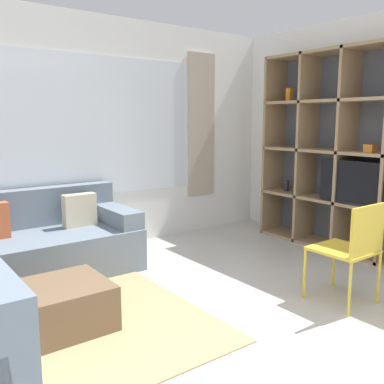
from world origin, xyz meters
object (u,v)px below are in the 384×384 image
at_px(shelving_unit, 349,153).
at_px(ottoman, 52,309).
at_px(couch_main, 29,247).
at_px(folding_chair, 353,245).

bearing_deg(shelving_unit, ottoman, 178.80).
distance_m(shelving_unit, ottoman, 3.60).
bearing_deg(couch_main, folding_chair, -49.02).
bearing_deg(couch_main, ottoman, -99.33).
height_order(shelving_unit, folding_chair, shelving_unit).
bearing_deg(shelving_unit, folding_chair, -144.28).
xyz_separation_m(shelving_unit, folding_chair, (-1.31, -0.95, -0.63)).
relative_size(shelving_unit, ottoman, 2.90).
relative_size(shelving_unit, folding_chair, 2.69).
distance_m(couch_main, ottoman, 1.25).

